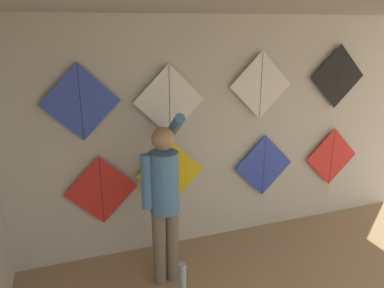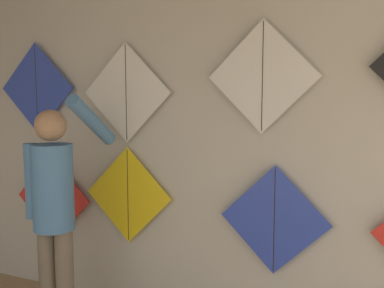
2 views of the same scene
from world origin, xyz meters
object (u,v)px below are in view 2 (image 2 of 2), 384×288
shopkeeper (55,203)px  kite_4 (37,88)px  kite_0 (53,198)px  kite_1 (128,195)px  kite_6 (263,77)px  kite_2 (274,220)px  kite_5 (126,93)px

shopkeeper → kite_4: bearing=133.5°
kite_4 → kite_0: bearing=0.0°
kite_1 → kite_0: bearing=180.0°
kite_6 → kite_2: bearing=0.0°
shopkeeper → kite_5: bearing=62.7°
shopkeeper → kite_6: (1.41, 0.62, 0.93)m
shopkeeper → kite_6: size_ratio=2.24×
kite_5 → kite_6: 1.16m
kite_1 → kite_4: kite_4 is taller
shopkeeper → kite_0: bearing=127.2°
kite_0 → kite_1: kite_1 is taller
shopkeeper → kite_4: kite_4 is taller
shopkeeper → kite_1: bearing=62.7°
kite_2 → kite_6: kite_6 is taller
kite_1 → kite_5: 0.87m
shopkeeper → kite_6: bearing=18.6°
kite_1 → kite_5: size_ratio=1.00×
shopkeeper → kite_0: size_ratio=2.24×
kite_2 → kite_4: bearing=180.0°
kite_0 → kite_1: size_ratio=1.00×
shopkeeper → kite_4: size_ratio=2.24×
shopkeeper → kite_0: 0.86m
kite_2 → kite_5: kite_5 is taller
kite_1 → kite_2: size_ratio=1.00×
kite_2 → kite_1: bearing=180.0°
kite_1 → shopkeeper: bearing=-112.0°
kite_0 → kite_6: (1.98, 0.00, 1.09)m
shopkeeper → kite_1: shopkeeper is taller
kite_0 → kite_6: bearing=0.0°
kite_0 → kite_5: (0.82, 0.00, 0.98)m
kite_4 → kite_1: bearing=0.0°
kite_0 → kite_6: size_ratio=1.00×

